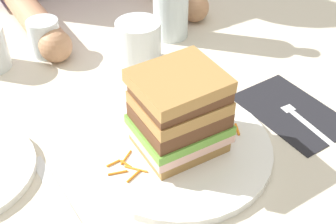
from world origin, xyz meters
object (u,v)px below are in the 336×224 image
(knife, at_px, (65,207))
(empty_tumbler_1, at_px, (45,37))
(main_plate, at_px, (179,148))
(juice_glass, at_px, (139,45))
(sandwich, at_px, (179,113))
(napkin_dark, at_px, (291,111))
(fork, at_px, (301,117))

(knife, distance_m, empty_tumbler_1, 0.39)
(main_plate, height_order, empty_tumbler_1, empty_tumbler_1)
(main_plate, xyz_separation_m, juice_glass, (0.06, 0.24, 0.03))
(sandwich, distance_m, knife, 0.19)
(sandwich, xyz_separation_m, empty_tumbler_1, (-0.07, 0.36, -0.04))
(main_plate, xyz_separation_m, napkin_dark, (0.21, -0.02, -0.00))
(sandwich, bearing_deg, empty_tumbler_1, 101.23)
(sandwich, relative_size, empty_tumbler_1, 1.79)
(juice_glass, relative_size, empty_tumbler_1, 1.21)
(napkin_dark, height_order, juice_glass, juice_glass)
(sandwich, bearing_deg, juice_glass, 74.87)
(main_plate, xyz_separation_m, knife, (-0.18, -0.01, -0.00))
(sandwich, xyz_separation_m, juice_glass, (0.06, 0.24, -0.03))
(fork, distance_m, juice_glass, 0.32)
(fork, bearing_deg, knife, 175.55)
(empty_tumbler_1, bearing_deg, knife, -105.89)
(napkin_dark, bearing_deg, knife, 178.87)
(main_plate, xyz_separation_m, fork, (0.20, -0.04, -0.00))
(sandwich, relative_size, juice_glass, 1.49)
(juice_glass, xyz_separation_m, empty_tumbler_1, (-0.14, 0.12, -0.00))
(juice_glass, bearing_deg, fork, -63.41)
(main_plate, bearing_deg, knife, -176.33)
(napkin_dark, distance_m, fork, 0.02)
(knife, relative_size, juice_glass, 2.37)
(juice_glass, height_order, empty_tumbler_1, juice_glass)
(sandwich, distance_m, napkin_dark, 0.22)
(sandwich, height_order, juice_glass, sandwich)
(knife, bearing_deg, juice_glass, 45.83)
(knife, bearing_deg, empty_tumbler_1, 74.11)
(knife, xyz_separation_m, juice_glass, (0.24, 0.25, 0.04))
(juice_glass, bearing_deg, main_plate, -105.04)
(sandwich, bearing_deg, knife, -176.41)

